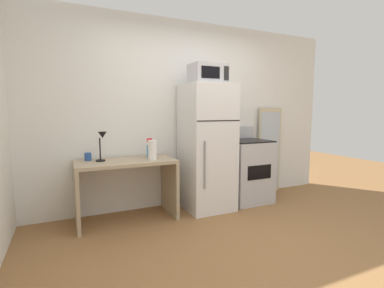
{
  "coord_description": "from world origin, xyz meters",
  "views": [
    {
      "loc": [
        -1.6,
        -2.08,
        1.34
      ],
      "look_at": [
        -0.14,
        1.1,
        0.93
      ],
      "focal_mm": 26.33,
      "sensor_mm": 36.0,
      "label": 1
    }
  ],
  "objects_px": {
    "paper_towel_roll": "(152,150)",
    "microwave": "(208,74)",
    "refrigerator": "(207,147)",
    "desk": "(126,178)",
    "oven_range": "(247,170)",
    "desk_lamp": "(102,141)",
    "spray_bottle": "(149,150)",
    "coffee_mug": "(88,157)",
    "leaning_mirror": "(269,150)"
  },
  "relations": [
    {
      "from": "paper_towel_roll",
      "to": "microwave",
      "type": "relative_size",
      "value": 0.52
    },
    {
      "from": "paper_towel_roll",
      "to": "microwave",
      "type": "distance_m",
      "value": 1.24
    },
    {
      "from": "refrigerator",
      "to": "desk",
      "type": "bearing_deg",
      "value": 178.64
    },
    {
      "from": "oven_range",
      "to": "desk_lamp",
      "type": "bearing_deg",
      "value": 179.07
    },
    {
      "from": "oven_range",
      "to": "refrigerator",
      "type": "bearing_deg",
      "value": -177.74
    },
    {
      "from": "paper_towel_roll",
      "to": "spray_bottle",
      "type": "bearing_deg",
      "value": 86.55
    },
    {
      "from": "refrigerator",
      "to": "paper_towel_roll",
      "type": "bearing_deg",
      "value": -174.89
    },
    {
      "from": "microwave",
      "to": "refrigerator",
      "type": "bearing_deg",
      "value": 90.31
    },
    {
      "from": "microwave",
      "to": "desk_lamp",
      "type": "bearing_deg",
      "value": 176.58
    },
    {
      "from": "microwave",
      "to": "oven_range",
      "type": "height_order",
      "value": "microwave"
    },
    {
      "from": "desk",
      "to": "paper_towel_roll",
      "type": "height_order",
      "value": "paper_towel_roll"
    },
    {
      "from": "desk",
      "to": "desk_lamp",
      "type": "xyz_separation_m",
      "value": [
        -0.26,
        0.03,
        0.47
      ]
    },
    {
      "from": "paper_towel_roll",
      "to": "refrigerator",
      "type": "xyz_separation_m",
      "value": [
        0.79,
        0.07,
        -0.02
      ]
    },
    {
      "from": "paper_towel_roll",
      "to": "oven_range",
      "type": "xyz_separation_m",
      "value": [
        1.48,
        0.1,
        -0.4
      ]
    },
    {
      "from": "refrigerator",
      "to": "desk_lamp",
      "type": "bearing_deg",
      "value": 177.46
    },
    {
      "from": "desk",
      "to": "microwave",
      "type": "relative_size",
      "value": 2.56
    },
    {
      "from": "desk",
      "to": "desk_lamp",
      "type": "height_order",
      "value": "desk_lamp"
    },
    {
      "from": "microwave",
      "to": "coffee_mug",
      "type": "bearing_deg",
      "value": 172.23
    },
    {
      "from": "spray_bottle",
      "to": "coffee_mug",
      "type": "xyz_separation_m",
      "value": [
        -0.74,
        0.08,
        -0.05
      ]
    },
    {
      "from": "coffee_mug",
      "to": "leaning_mirror",
      "type": "distance_m",
      "value": 2.84
    },
    {
      "from": "spray_bottle",
      "to": "refrigerator",
      "type": "relative_size",
      "value": 0.15
    },
    {
      "from": "refrigerator",
      "to": "oven_range",
      "type": "height_order",
      "value": "refrigerator"
    },
    {
      "from": "leaning_mirror",
      "to": "spray_bottle",
      "type": "bearing_deg",
      "value": -175.09
    },
    {
      "from": "desk",
      "to": "spray_bottle",
      "type": "relative_size",
      "value": 4.72
    },
    {
      "from": "oven_range",
      "to": "leaning_mirror",
      "type": "xyz_separation_m",
      "value": [
        0.63,
        0.26,
        0.23
      ]
    },
    {
      "from": "desk",
      "to": "oven_range",
      "type": "bearing_deg",
      "value": 0.03
    },
    {
      "from": "desk_lamp",
      "to": "leaning_mirror",
      "type": "distance_m",
      "value": 2.71
    },
    {
      "from": "microwave",
      "to": "oven_range",
      "type": "relative_size",
      "value": 0.42
    },
    {
      "from": "oven_range",
      "to": "microwave",
      "type": "bearing_deg",
      "value": -175.99
    },
    {
      "from": "paper_towel_roll",
      "to": "microwave",
      "type": "bearing_deg",
      "value": 3.59
    },
    {
      "from": "desk",
      "to": "refrigerator",
      "type": "xyz_separation_m",
      "value": [
        1.1,
        -0.03,
        0.33
      ]
    },
    {
      "from": "desk_lamp",
      "to": "coffee_mug",
      "type": "height_order",
      "value": "desk_lamp"
    },
    {
      "from": "paper_towel_roll",
      "to": "leaning_mirror",
      "type": "xyz_separation_m",
      "value": [
        2.11,
        0.35,
        -0.17
      ]
    },
    {
      "from": "coffee_mug",
      "to": "leaning_mirror",
      "type": "relative_size",
      "value": 0.07
    },
    {
      "from": "paper_towel_roll",
      "to": "oven_range",
      "type": "distance_m",
      "value": 1.54
    },
    {
      "from": "leaning_mirror",
      "to": "refrigerator",
      "type": "bearing_deg",
      "value": -167.92
    },
    {
      "from": "paper_towel_roll",
      "to": "oven_range",
      "type": "relative_size",
      "value": 0.22
    },
    {
      "from": "desk",
      "to": "leaning_mirror",
      "type": "distance_m",
      "value": 2.44
    },
    {
      "from": "refrigerator",
      "to": "microwave",
      "type": "xyz_separation_m",
      "value": [
        0.0,
        -0.02,
        0.98
      ]
    },
    {
      "from": "desk_lamp",
      "to": "oven_range",
      "type": "xyz_separation_m",
      "value": [
        2.06,
        -0.03,
        -0.52
      ]
    },
    {
      "from": "coffee_mug",
      "to": "microwave",
      "type": "height_order",
      "value": "microwave"
    },
    {
      "from": "spray_bottle",
      "to": "desk_lamp",
      "type": "bearing_deg",
      "value": -175.98
    },
    {
      "from": "spray_bottle",
      "to": "coffee_mug",
      "type": "height_order",
      "value": "spray_bottle"
    },
    {
      "from": "desk",
      "to": "paper_towel_roll",
      "type": "bearing_deg",
      "value": -17.29
    },
    {
      "from": "leaning_mirror",
      "to": "microwave",
      "type": "bearing_deg",
      "value": -167.04
    },
    {
      "from": "spray_bottle",
      "to": "coffee_mug",
      "type": "bearing_deg",
      "value": 173.5
    },
    {
      "from": "spray_bottle",
      "to": "refrigerator",
      "type": "xyz_separation_m",
      "value": [
        0.78,
        -0.1,
        0.0
      ]
    },
    {
      "from": "desk",
      "to": "leaning_mirror",
      "type": "bearing_deg",
      "value": 6.04
    },
    {
      "from": "oven_range",
      "to": "desk",
      "type": "bearing_deg",
      "value": -179.97
    },
    {
      "from": "desk_lamp",
      "to": "microwave",
      "type": "xyz_separation_m",
      "value": [
        1.37,
        -0.08,
        0.84
      ]
    }
  ]
}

